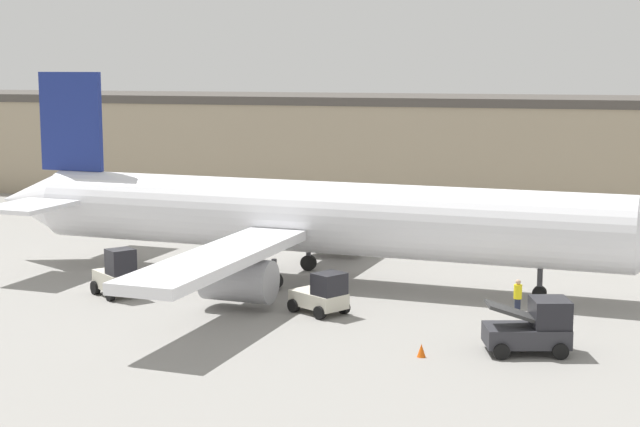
{
  "coord_description": "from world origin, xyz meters",
  "views": [
    {
      "loc": [
        14.93,
        -50.09,
        11.78
      ],
      "look_at": [
        0.0,
        0.0,
        3.78
      ],
      "focal_mm": 55.0,
      "sensor_mm": 36.0,
      "label": 1
    }
  ],
  "objects": [
    {
      "name": "ground_plane",
      "position": [
        0.0,
        0.0,
        0.0
      ],
      "size": [
        400.0,
        400.0,
        0.0
      ],
      "primitive_type": "plane",
      "color": "gray"
    },
    {
      "name": "safety_cone_near",
      "position": [
        7.9,
        -12.11,
        0.28
      ],
      "size": [
        0.36,
        0.36,
        0.55
      ],
      "color": "#EF590F",
      "rests_on": "ground_plane"
    },
    {
      "name": "ground_crew_worker",
      "position": [
        11.02,
        -4.42,
        0.95
      ],
      "size": [
        0.39,
        0.39,
        1.78
      ],
      "rotation": [
        0.0,
        0.0,
        3.5
      ],
      "color": "#1E2338",
      "rests_on": "ground_plane"
    },
    {
      "name": "baggage_tug",
      "position": [
        -8.95,
        -6.24,
        1.12
      ],
      "size": [
        3.02,
        2.86,
        2.54
      ],
      "rotation": [
        0.0,
        0.0,
        -0.64
      ],
      "color": "beige",
      "rests_on": "ground_plane"
    },
    {
      "name": "airplane",
      "position": [
        -0.93,
        0.06,
        3.5
      ],
      "size": [
        40.34,
        32.8,
        11.31
      ],
      "rotation": [
        0.0,
        0.0,
        -0.06
      ],
      "color": "white",
      "rests_on": "ground_plane"
    },
    {
      "name": "belt_loader_truck",
      "position": [
        12.18,
        -10.2,
        1.07
      ],
      "size": [
        3.79,
        2.93,
        2.27
      ],
      "rotation": [
        0.0,
        0.0,
        0.3
      ],
      "color": "#2D2D33",
      "rests_on": "ground_plane"
    },
    {
      "name": "terminal_building",
      "position": [
        -13.76,
        33.59,
        4.54
      ],
      "size": [
        94.4,
        13.26,
        9.07
      ],
      "color": "gray",
      "rests_on": "ground_plane"
    },
    {
      "name": "pushback_tug",
      "position": [
        2.07,
        -6.61,
        0.93
      ],
      "size": [
        3.08,
        2.85,
        2.06
      ],
      "rotation": [
        0.0,
        0.0,
        -0.54
      ],
      "color": "beige",
      "rests_on": "ground_plane"
    }
  ]
}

